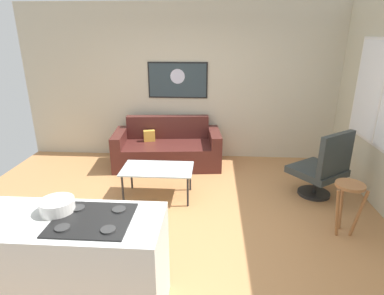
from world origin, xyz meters
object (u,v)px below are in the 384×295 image
object	(u,v)px
mixing_bowl	(57,206)
coffee_table	(158,171)
bar_stool	(348,195)
wall_painting	(178,80)
couch	(168,150)
armchair	(323,168)

from	to	relation	value
mixing_bowl	coffee_table	bearing A→B (deg)	77.04
coffee_table	bar_stool	world-z (taller)	bar_stool
bar_stool	wall_painting	world-z (taller)	wall_painting
couch	wall_painting	size ratio (longest dim) A/B	1.78
mixing_bowl	wall_painting	distance (m)	3.76
couch	wall_painting	world-z (taller)	wall_painting
bar_stool	mixing_bowl	xyz separation A→B (m)	(-2.81, -1.21, 0.45)
bar_stool	wall_painting	xyz separation A→B (m)	(-2.23, 2.46, 0.96)
wall_painting	coffee_table	bearing A→B (deg)	-94.04
wall_painting	couch	bearing A→B (deg)	-107.97
bar_stool	coffee_table	bearing A→B (deg)	162.23
couch	armchair	xyz separation A→B (m)	(2.39, -1.09, 0.18)
couch	bar_stool	bearing A→B (deg)	-39.86
bar_stool	mixing_bowl	size ratio (longest dim) A/B	2.41
bar_stool	mixing_bowl	bearing A→B (deg)	-156.61
couch	mixing_bowl	distance (m)	3.31
bar_stool	wall_painting	distance (m)	3.46
wall_painting	mixing_bowl	bearing A→B (deg)	-98.87
coffee_table	armchair	world-z (taller)	armchair
couch	mixing_bowl	xyz separation A→B (m)	(-0.42, -3.21, 0.68)
coffee_table	couch	bearing A→B (deg)	91.47
couch	armchair	distance (m)	2.64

